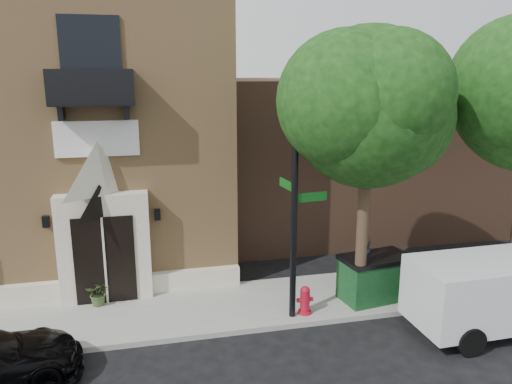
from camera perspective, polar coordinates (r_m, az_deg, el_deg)
The scene contains 11 objects.
ground at distance 13.44m, azimuth -12.66°, elevation -16.84°, with size 120.00×120.00×0.00m, color black.
sidewalk at distance 14.74m, azimuth -8.76°, elevation -13.41°, with size 42.00×3.00×0.15m, color gray.
church at distance 19.93m, azimuth -22.32°, elevation 6.60°, with size 12.20×11.01×9.30m.
neighbour_building at distance 24.01m, azimuth 16.62°, elevation 4.65°, with size 18.00×8.00×6.40m, color brown.
street_tree_left at distance 13.33m, azimuth 13.08°, elevation 9.53°, with size 4.97×4.38×7.77m.
cargo_van at distance 15.00m, azimuth 26.88°, elevation -9.92°, with size 4.97×2.17×2.01m.
street_sign at distance 13.10m, azimuth 4.44°, elevation -1.12°, with size 1.08×1.03×6.48m.
fire_hydrant at distance 14.24m, azimuth 5.62°, elevation -12.19°, with size 0.46×0.37×0.81m.
dumpster at distance 15.34m, azimuth 13.45°, elevation -9.43°, with size 2.18×1.45×1.33m.
planter at distance 15.34m, azimuth -17.52°, elevation -10.93°, with size 0.67×0.58×0.75m, color #40582C.
pedestrian_near at distance 15.43m, azimuth 12.07°, elevation -8.24°, with size 0.67×0.44×1.83m, color black.
Camera 1 is at (0.21, -11.61, 6.77)m, focal length 35.00 mm.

